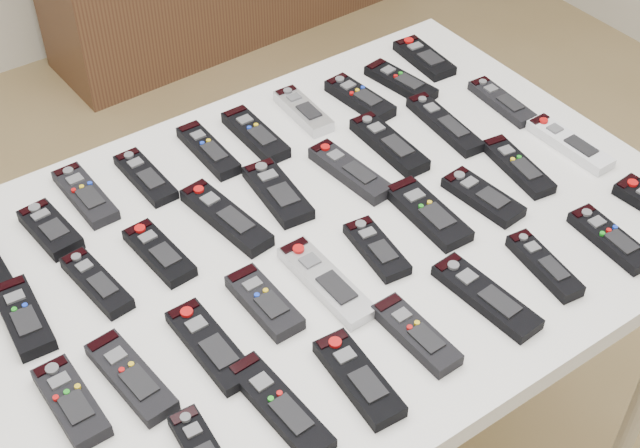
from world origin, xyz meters
TOP-DOWN VIEW (x-y plane):
  - ground at (0.00, 0.00)m, footprint 4.00×4.00m
  - table at (-0.11, -0.06)m, footprint 1.25×0.88m
  - remote_1 at (-0.49, 0.20)m, footprint 0.07×0.14m
  - remote_2 at (-0.40, 0.25)m, footprint 0.06×0.17m
  - remote_3 at (-0.29, 0.24)m, footprint 0.05×0.16m
  - remote_4 at (-0.16, 0.24)m, footprint 0.05×0.17m
  - remote_5 at (-0.06, 0.23)m, footprint 0.05×0.17m
  - remote_6 at (0.06, 0.24)m, footprint 0.05×0.16m
  - remote_7 at (0.18, 0.21)m, footprint 0.07×0.17m
  - remote_8 at (0.28, 0.21)m, footprint 0.07×0.17m
  - remote_9 at (0.38, 0.25)m, footprint 0.07×0.16m
  - remote_10 at (-0.60, 0.04)m, footprint 0.07×0.16m
  - remote_11 at (-0.48, 0.04)m, footprint 0.06×0.16m
  - remote_12 at (-0.36, 0.05)m, footprint 0.06×0.16m
  - remote_13 at (-0.23, 0.06)m, footprint 0.08×0.21m
  - remote_14 at (-0.12, 0.06)m, footprint 0.08×0.17m
  - remote_15 at (0.02, 0.03)m, footprint 0.06×0.19m
  - remote_16 at (0.13, 0.05)m, footprint 0.06×0.19m
  - remote_17 at (0.26, 0.04)m, footprint 0.06×0.20m
  - remote_18 at (0.41, 0.04)m, footprint 0.05×0.17m
  - remote_19 at (-0.60, -0.15)m, footprint 0.06×0.16m
  - remote_20 at (-0.51, -0.16)m, footprint 0.07×0.18m
  - remote_21 at (-0.39, -0.17)m, footprint 0.06×0.18m
  - remote_22 at (-0.28, -0.15)m, footprint 0.06×0.15m
  - remote_23 at (-0.17, -0.17)m, footprint 0.06×0.20m
  - remote_24 at (-0.06, -0.15)m, footprint 0.07×0.15m
  - remote_25 at (0.07, -0.14)m, footprint 0.07×0.18m
  - remote_26 at (0.17, -0.16)m, footprint 0.07×0.16m
  - remote_27 at (0.29, -0.13)m, footprint 0.07×0.18m
  - remote_28 at (0.41, -0.14)m, footprint 0.05×0.18m
  - remote_31 at (-0.37, -0.33)m, footprint 0.06×0.20m
  - remote_32 at (-0.25, -0.35)m, footprint 0.07×0.17m
  - remote_33 at (-0.13, -0.34)m, footprint 0.05×0.16m
  - remote_34 at (0.01, -0.34)m, footprint 0.07×0.20m
  - remote_35 at (0.14, -0.34)m, footprint 0.06×0.16m
  - remote_36 at (0.28, -0.36)m, footprint 0.06×0.16m

SIDE VIEW (x-z plane):
  - ground at x=0.00m, z-range 0.00..0.00m
  - table at x=-0.11m, z-range 0.33..1.11m
  - remote_3 at x=-0.29m, z-range 0.78..0.80m
  - remote_18 at x=0.41m, z-range 0.78..0.80m
  - remote_24 at x=-0.06m, z-range 0.78..0.80m
  - remote_9 at x=0.38m, z-range 0.78..0.80m
  - remote_2 at x=-0.40m, z-range 0.78..0.80m
  - remote_8 at x=0.28m, z-range 0.78..0.80m
  - remote_12 at x=-0.36m, z-range 0.78..0.80m
  - remote_27 at x=0.29m, z-range 0.78..0.80m
  - remote_21 at x=-0.39m, z-range 0.78..0.80m
  - remote_23 at x=-0.17m, z-range 0.78..0.80m
  - remote_26 at x=0.17m, z-range 0.78..0.80m
  - remote_31 at x=-0.37m, z-range 0.78..0.80m
  - remote_28 at x=0.41m, z-range 0.78..0.80m
  - remote_17 at x=0.26m, z-range 0.78..0.80m
  - remote_4 at x=-0.16m, z-range 0.78..0.80m
  - remote_34 at x=0.01m, z-range 0.78..0.80m
  - remote_11 at x=-0.48m, z-range 0.78..0.80m
  - remote_20 at x=-0.51m, z-range 0.78..0.80m
  - remote_36 at x=0.28m, z-range 0.78..0.80m
  - remote_14 at x=-0.12m, z-range 0.78..0.80m
  - remote_25 at x=0.07m, z-range 0.78..0.80m
  - remote_5 at x=-0.06m, z-range 0.78..0.80m
  - remote_1 at x=-0.49m, z-range 0.78..0.80m
  - remote_7 at x=0.18m, z-range 0.78..0.80m
  - remote_6 at x=0.06m, z-range 0.78..0.80m
  - remote_35 at x=0.14m, z-range 0.78..0.80m
  - remote_33 at x=-0.13m, z-range 0.78..0.80m
  - remote_10 at x=-0.60m, z-range 0.78..0.80m
  - remote_16 at x=0.13m, z-range 0.78..0.80m
  - remote_32 at x=-0.25m, z-range 0.78..0.80m
  - remote_22 at x=-0.28m, z-range 0.78..0.80m
  - remote_13 at x=-0.23m, z-range 0.78..0.80m
  - remote_15 at x=0.02m, z-range 0.78..0.80m
  - remote_19 at x=-0.60m, z-range 0.78..0.80m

